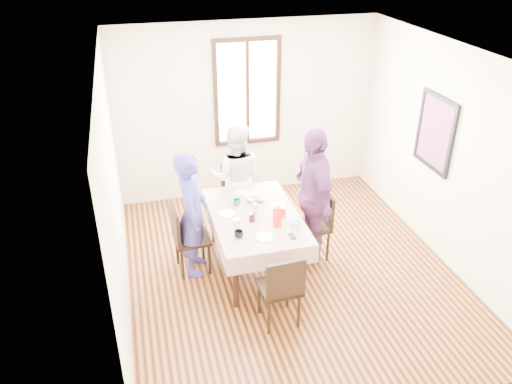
# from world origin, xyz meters

# --- Properties ---
(ground) EXTENTS (4.50, 4.50, 0.00)m
(ground) POSITION_xyz_m (0.00, 0.00, 0.00)
(ground) COLOR black
(ground) RESTS_ON ground
(back_wall) EXTENTS (4.00, 0.00, 4.00)m
(back_wall) POSITION_xyz_m (0.00, 2.25, 1.35)
(back_wall) COLOR beige
(back_wall) RESTS_ON ground
(right_wall) EXTENTS (0.00, 4.50, 4.50)m
(right_wall) POSITION_xyz_m (2.00, 0.00, 1.35)
(right_wall) COLOR beige
(right_wall) RESTS_ON ground
(window_frame) EXTENTS (1.02, 0.06, 1.62)m
(window_frame) POSITION_xyz_m (0.00, 2.23, 1.65)
(window_frame) COLOR black
(window_frame) RESTS_ON back_wall
(window_pane) EXTENTS (0.90, 0.02, 1.50)m
(window_pane) POSITION_xyz_m (0.00, 2.24, 1.65)
(window_pane) COLOR white
(window_pane) RESTS_ON back_wall
(art_poster) EXTENTS (0.04, 0.76, 0.96)m
(art_poster) POSITION_xyz_m (1.98, 0.30, 1.55)
(art_poster) COLOR red
(art_poster) RESTS_ON right_wall
(dining_table) EXTENTS (0.92, 1.50, 0.75)m
(dining_table) POSITION_xyz_m (-0.41, 0.20, 0.38)
(dining_table) COLOR black
(dining_table) RESTS_ON ground
(tablecloth) EXTENTS (1.04, 1.62, 0.01)m
(tablecloth) POSITION_xyz_m (-0.41, 0.20, 0.76)
(tablecloth) COLOR #591209
(tablecloth) RESTS_ON dining_table
(chair_left) EXTENTS (0.45, 0.45, 0.91)m
(chair_left) POSITION_xyz_m (-1.18, 0.34, 0.46)
(chair_left) COLOR black
(chair_left) RESTS_ON ground
(chair_right) EXTENTS (0.43, 0.43, 0.91)m
(chair_right) POSITION_xyz_m (0.36, 0.24, 0.46)
(chair_right) COLOR black
(chair_right) RESTS_ON ground
(chair_far) EXTENTS (0.48, 0.48, 0.91)m
(chair_far) POSITION_xyz_m (-0.41, 1.23, 0.46)
(chair_far) COLOR black
(chair_far) RESTS_ON ground
(chair_near) EXTENTS (0.44, 0.44, 0.91)m
(chair_near) POSITION_xyz_m (-0.41, -0.84, 0.46)
(chair_near) COLOR black
(chair_near) RESTS_ON ground
(person_left) EXTENTS (0.51, 0.66, 1.60)m
(person_left) POSITION_xyz_m (-1.15, 0.34, 0.80)
(person_left) COLOR #3E3597
(person_left) RESTS_ON ground
(person_far) EXTENTS (0.88, 0.77, 1.54)m
(person_far) POSITION_xyz_m (-0.41, 1.21, 0.77)
(person_far) COLOR white
(person_far) RESTS_ON ground
(person_right) EXTENTS (0.45, 1.06, 1.79)m
(person_right) POSITION_xyz_m (0.34, 0.24, 0.90)
(person_right) COLOR #68326E
(person_right) RESTS_ON ground
(mug_black) EXTENTS (0.11, 0.11, 0.08)m
(mug_black) POSITION_xyz_m (-0.71, -0.24, 0.80)
(mug_black) COLOR black
(mug_black) RESTS_ON tablecloth
(mug_flag) EXTENTS (0.12, 0.12, 0.08)m
(mug_flag) POSITION_xyz_m (-0.09, 0.07, 0.80)
(mug_flag) COLOR red
(mug_flag) RESTS_ON tablecloth
(mug_green) EXTENTS (0.14, 0.14, 0.08)m
(mug_green) POSITION_xyz_m (-0.57, 0.49, 0.80)
(mug_green) COLOR #0C7226
(mug_green) RESTS_ON tablecloth
(serving_bowl) EXTENTS (0.26, 0.26, 0.06)m
(serving_bowl) POSITION_xyz_m (-0.31, 0.55, 0.79)
(serving_bowl) COLOR white
(serving_bowl) RESTS_ON tablecloth
(juice_carton) EXTENTS (0.08, 0.08, 0.25)m
(juice_carton) POSITION_xyz_m (-0.22, -0.12, 0.89)
(juice_carton) COLOR red
(juice_carton) RESTS_ON tablecloth
(butter_tub) EXTENTS (0.12, 0.12, 0.06)m
(butter_tub) POSITION_xyz_m (-0.02, -0.20, 0.79)
(butter_tub) COLOR white
(butter_tub) RESTS_ON tablecloth
(jam_jar) EXTENTS (0.07, 0.07, 0.10)m
(jam_jar) POSITION_xyz_m (-0.48, 0.06, 0.81)
(jam_jar) COLOR black
(jam_jar) RESTS_ON tablecloth
(drinking_glass) EXTENTS (0.07, 0.07, 0.10)m
(drinking_glass) POSITION_xyz_m (-0.68, -0.02, 0.81)
(drinking_glass) COLOR silver
(drinking_glass) RESTS_ON tablecloth
(smartphone) EXTENTS (0.07, 0.13, 0.01)m
(smartphone) POSITION_xyz_m (-0.12, -0.38, 0.77)
(smartphone) COLOR black
(smartphone) RESTS_ON tablecloth
(flower_vase) EXTENTS (0.07, 0.07, 0.13)m
(flower_vase) POSITION_xyz_m (-0.40, 0.23, 0.83)
(flower_vase) COLOR silver
(flower_vase) RESTS_ON tablecloth
(plate_left) EXTENTS (0.20, 0.20, 0.01)m
(plate_left) POSITION_xyz_m (-0.73, 0.30, 0.77)
(plate_left) COLOR white
(plate_left) RESTS_ON tablecloth
(plate_right) EXTENTS (0.20, 0.20, 0.01)m
(plate_right) POSITION_xyz_m (-0.08, 0.30, 0.77)
(plate_right) COLOR white
(plate_right) RESTS_ON tablecloth
(plate_far) EXTENTS (0.20, 0.20, 0.01)m
(plate_far) POSITION_xyz_m (-0.43, 0.79, 0.77)
(plate_far) COLOR white
(plate_far) RESTS_ON tablecloth
(plate_near) EXTENTS (0.20, 0.20, 0.01)m
(plate_near) POSITION_xyz_m (-0.43, -0.31, 0.77)
(plate_near) COLOR white
(plate_near) RESTS_ON tablecloth
(butter_lid) EXTENTS (0.12, 0.12, 0.01)m
(butter_lid) POSITION_xyz_m (-0.02, -0.20, 0.83)
(butter_lid) COLOR blue
(butter_lid) RESTS_ON butter_tub
(flower_bunch) EXTENTS (0.09, 0.09, 0.10)m
(flower_bunch) POSITION_xyz_m (-0.40, 0.23, 0.95)
(flower_bunch) COLOR yellow
(flower_bunch) RESTS_ON flower_vase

